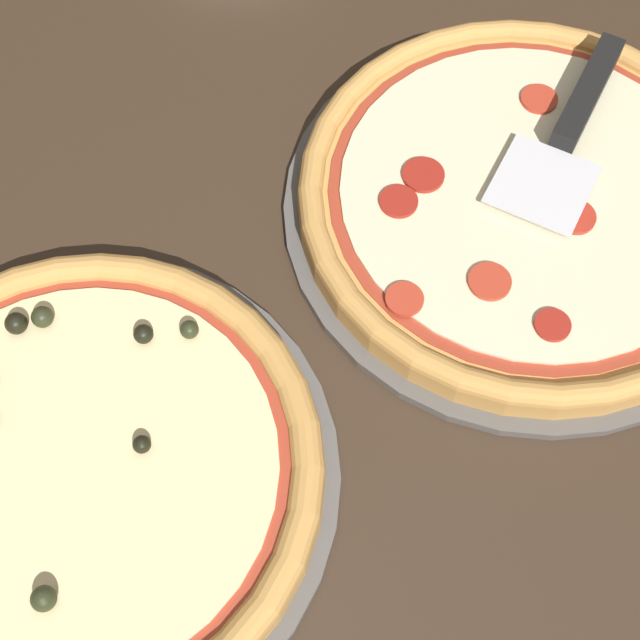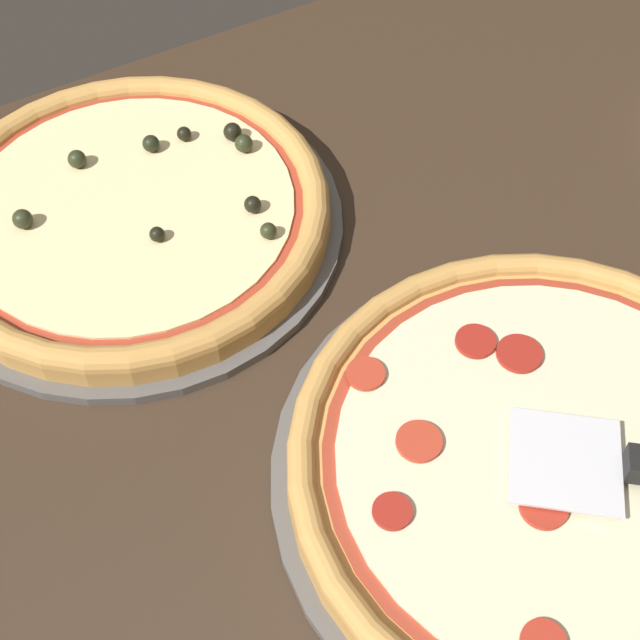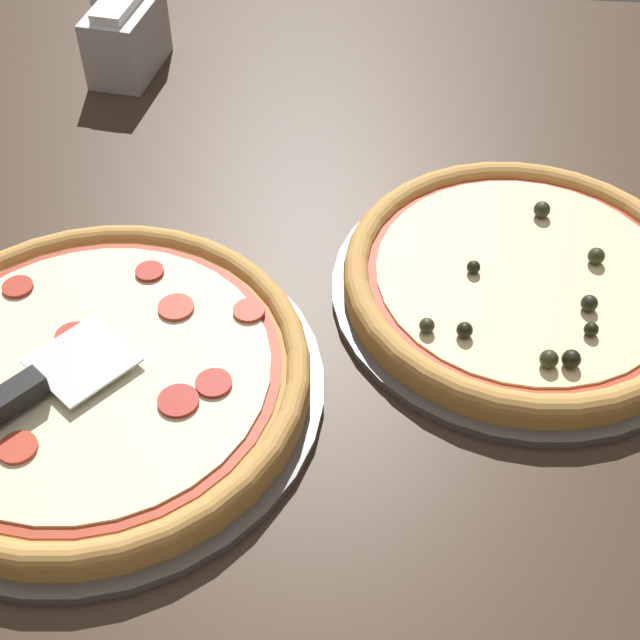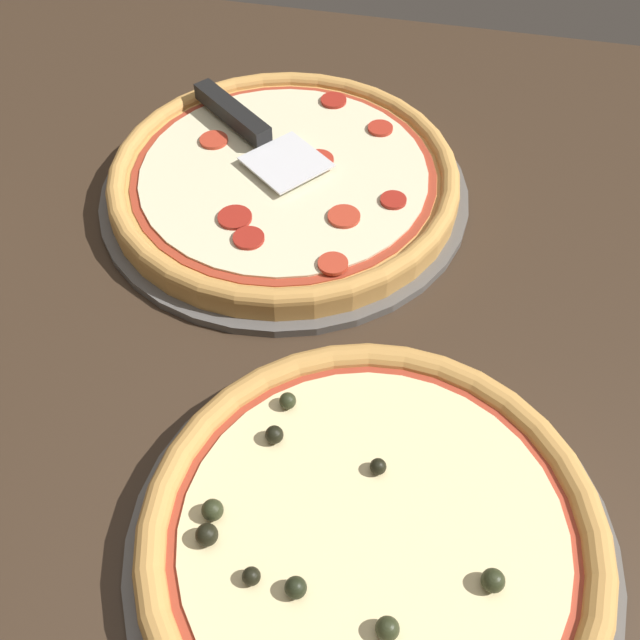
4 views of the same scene
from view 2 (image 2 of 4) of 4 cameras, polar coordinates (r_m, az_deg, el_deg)
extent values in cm
cube|color=#38281C|center=(73.83, 5.68, -6.45)|extent=(155.37, 106.20, 3.60)
cylinder|color=#565451|center=(70.59, 14.45, -9.70)|extent=(42.31, 42.31, 1.00)
cylinder|color=#C68E47|center=(69.23, 14.72, -9.09)|extent=(39.78, 39.78, 2.16)
torus|color=#C68E47|center=(68.31, 14.90, -8.66)|extent=(39.78, 39.78, 2.14)
cylinder|color=#A33823|center=(68.25, 14.92, -8.63)|extent=(34.57, 34.57, 0.15)
cylinder|color=beige|center=(68.14, 14.94, -8.58)|extent=(32.62, 32.62, 0.40)
cylinder|color=#B73823|center=(66.53, 6.36, -7.73)|extent=(3.48, 3.48, 0.40)
cylinder|color=#B73823|center=(69.35, 2.94, -3.46)|extent=(3.07, 3.07, 0.40)
cylinder|color=#AD2D1E|center=(65.63, 14.12, -11.51)|extent=(3.48, 3.48, 0.40)
cylinder|color=maroon|center=(72.12, 9.92, -1.35)|extent=(3.28, 3.28, 0.40)
cylinder|color=maroon|center=(63.78, 4.65, -12.11)|extent=(2.87, 2.87, 0.40)
cylinder|color=maroon|center=(72.09, 12.64, -2.12)|extent=(3.65, 3.65, 0.40)
cylinder|color=#565451|center=(85.40, -11.80, 5.96)|extent=(39.07, 39.07, 1.00)
cylinder|color=#C68E47|center=(84.41, -11.95, 6.61)|extent=(36.72, 36.72, 1.81)
torus|color=#C68E47|center=(83.77, -12.06, 7.04)|extent=(36.72, 36.72, 2.51)
cylinder|color=#A33823|center=(83.72, -12.07, 7.08)|extent=(31.92, 31.92, 0.15)
cylinder|color=beige|center=(83.63, -12.08, 7.14)|extent=(30.11, 30.11, 0.40)
sphere|color=black|center=(87.89, -10.77, 11.03)|extent=(1.64, 1.64, 1.64)
sphere|color=#282D19|center=(83.46, -18.51, 6.15)|extent=(1.78, 1.78, 1.78)
sphere|color=black|center=(80.83, -4.34, 7.39)|extent=(1.55, 1.55, 1.55)
sphere|color=#282D19|center=(87.76, -15.29, 9.91)|extent=(1.72, 1.72, 1.72)
sphere|color=black|center=(87.99, -5.62, 11.90)|extent=(1.76, 1.76, 1.76)
sphere|color=#282D19|center=(86.66, -4.90, 11.20)|extent=(1.73, 1.73, 1.73)
sphere|color=black|center=(79.51, -10.39, 5.42)|extent=(1.37, 1.37, 1.37)
sphere|color=#282D19|center=(78.56, -3.33, 5.72)|extent=(1.48, 1.48, 1.48)
sphere|color=black|center=(88.62, -8.70, 11.70)|extent=(1.39, 1.39, 1.39)
cube|color=silver|center=(67.04, 15.42, -8.69)|extent=(11.17, 11.14, 0.24)
camera|label=1|loc=(0.46, -60.72, 38.99)|focal=50.00mm
camera|label=3|loc=(0.92, 46.89, 44.51)|focal=50.00mm
camera|label=4|loc=(0.84, -31.38, 45.56)|focal=42.00mm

